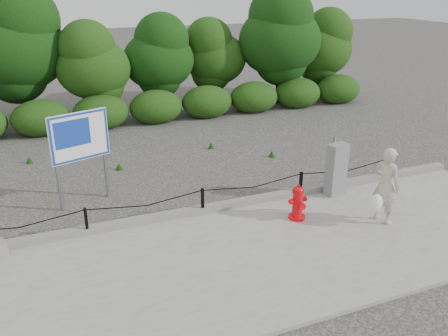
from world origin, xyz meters
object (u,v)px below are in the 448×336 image
Objects in this scene: pedestrian at (386,186)px; utility_cabinet at (336,169)px; fire_hydrant at (298,203)px; advertising_sign at (80,141)px.

utility_cabinet is at bearing -11.62° from pedestrian.
utility_cabinet is (1.49, 0.76, 0.26)m from fire_hydrant.
advertising_sign is at bearing 42.82° from pedestrian.
fire_hydrant is 0.36× the size of advertising_sign.
fire_hydrant is at bearing 47.39° from pedestrian.
utility_cabinet reaches higher than fire_hydrant.
advertising_sign is (-4.13, 2.66, 1.11)m from fire_hydrant.
advertising_sign reaches higher than utility_cabinet.
utility_cabinet is 5.99m from advertising_sign.
advertising_sign is (-5.74, 3.46, 0.67)m from pedestrian.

